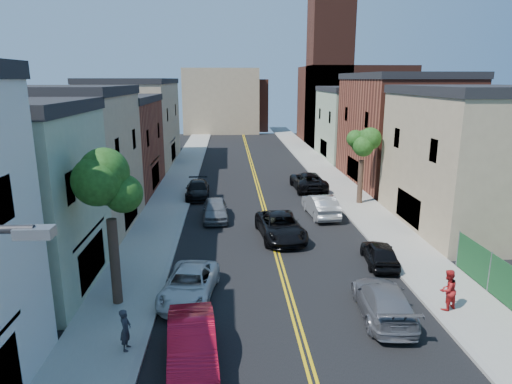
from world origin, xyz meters
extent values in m
cube|color=gray|center=(-7.90, 40.00, 0.07)|extent=(3.20, 100.00, 0.15)
cube|color=gray|center=(7.90, 40.00, 0.07)|extent=(3.20, 100.00, 0.15)
cube|color=gray|center=(-6.15, 40.00, 0.07)|extent=(0.30, 100.00, 0.15)
cube|color=gray|center=(6.15, 40.00, 0.07)|extent=(0.30, 100.00, 0.15)
cube|color=#998466|center=(-14.00, 25.00, 4.50)|extent=(9.00, 10.00, 9.00)
cube|color=brown|center=(-14.00, 36.00, 4.00)|extent=(9.00, 12.00, 8.00)
cube|color=#998466|center=(-14.00, 50.00, 4.75)|extent=(9.00, 16.00, 9.50)
cube|color=#998466|center=(14.00, 24.00, 4.50)|extent=(9.00, 12.00, 9.00)
cube|color=brown|center=(14.00, 38.00, 5.00)|extent=(9.00, 14.00, 10.00)
cube|color=gray|center=(14.00, 52.00, 4.25)|extent=(9.00, 12.00, 8.50)
cube|color=#4C2319|center=(17.50, 68.00, 6.00)|extent=(16.00, 14.00, 12.00)
cube|color=#4C2319|center=(12.50, 64.00, 11.00)|extent=(6.00, 6.00, 22.00)
cube|color=#998466|center=(-4.00, 82.00, 6.00)|extent=(14.00, 8.00, 12.00)
cube|color=brown|center=(0.00, 86.00, 5.00)|extent=(10.00, 8.00, 10.00)
cylinder|color=#3B271D|center=(-7.90, 14.00, 2.13)|extent=(0.44, 0.44, 3.96)
sphere|color=#19380F|center=(-7.90, 14.00, 6.45)|extent=(5.20, 5.20, 5.20)
sphere|color=#19380F|center=(-7.38, 13.61, 7.49)|extent=(3.90, 3.90, 3.90)
sphere|color=#19380F|center=(-8.42, 14.52, 5.93)|extent=(3.64, 3.64, 3.64)
cylinder|color=#3B271D|center=(7.90, 30.00, 1.91)|extent=(0.44, 0.44, 3.52)
sphere|color=#19380F|center=(7.90, 30.00, 5.65)|extent=(4.40, 4.40, 4.40)
sphere|color=#19380F|center=(8.34, 29.67, 6.53)|extent=(3.30, 3.30, 3.30)
sphere|color=#19380F|center=(7.46, 30.44, 5.21)|extent=(3.08, 3.08, 3.08)
cube|color=slate|center=(-5.40, 1.00, 8.00)|extent=(0.50, 0.25, 0.15)
imported|color=red|center=(-4.19, 9.47, 0.80)|extent=(2.17, 4.99, 1.60)
imported|color=silver|center=(-4.70, 14.50, 0.68)|extent=(2.89, 5.15, 1.36)
imported|color=slate|center=(-3.80, 26.63, 0.77)|extent=(1.98, 4.57, 1.53)
imported|color=black|center=(-5.50, 33.03, 0.71)|extent=(2.17, 4.99, 1.43)
imported|color=#5C5E64|center=(3.80, 12.29, 0.74)|extent=(2.51, 5.26, 1.48)
imported|color=black|center=(5.50, 17.80, 0.67)|extent=(1.96, 4.06, 1.34)
imported|color=#989B9F|center=(4.05, 26.99, 0.83)|extent=(2.12, 5.17, 1.66)
imported|color=black|center=(4.58, 35.31, 0.83)|extent=(2.96, 6.05, 1.66)
imported|color=black|center=(0.50, 22.39, 0.79)|extent=(3.16, 5.92, 1.58)
imported|color=#27282F|center=(-6.70, 10.26, 0.96)|extent=(0.42, 0.62, 1.62)
imported|color=#B11B1B|center=(6.70, 12.46, 1.07)|extent=(1.11, 1.01, 1.85)
camera|label=1|loc=(-2.77, -4.88, 10.00)|focal=31.41mm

